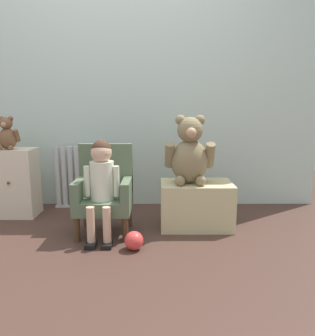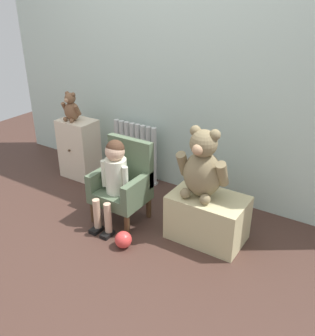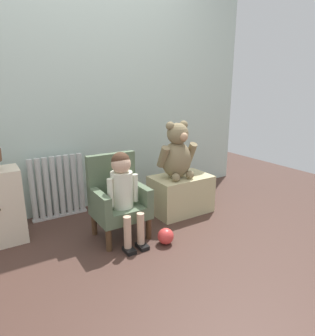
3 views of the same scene
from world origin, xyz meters
name	(u,v)px [view 2 (image 2 of 3)]	position (x,y,z in m)	size (l,w,h in m)	color
ground_plane	(84,249)	(0.00, 0.00, 0.00)	(6.00, 6.00, 0.00)	#452D25
back_wall	(173,57)	(0.00, 1.24, 1.20)	(3.80, 0.05, 2.40)	silver
radiator	(135,152)	(-0.33, 1.12, 0.29)	(0.50, 0.05, 0.58)	silver
small_dresser	(79,149)	(-0.84, 0.88, 0.29)	(0.35, 0.28, 0.59)	beige
child_armchair	(123,183)	(-0.01, 0.51, 0.32)	(0.41, 0.36, 0.66)	#55674C
child_figure	(114,172)	(-0.01, 0.40, 0.46)	(0.25, 0.35, 0.71)	silver
low_bench	(207,218)	(0.69, 0.61, 0.18)	(0.56, 0.36, 0.36)	#C8BC89
large_teddy_bear	(203,167)	(0.63, 0.60, 0.59)	(0.38, 0.27, 0.52)	#867552
small_teddy_bear	(71,108)	(-0.87, 0.85, 0.71)	(0.20, 0.14, 0.28)	brown
toy_ball	(123,240)	(0.23, 0.17, 0.06)	(0.13, 0.13, 0.13)	#E23E3B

